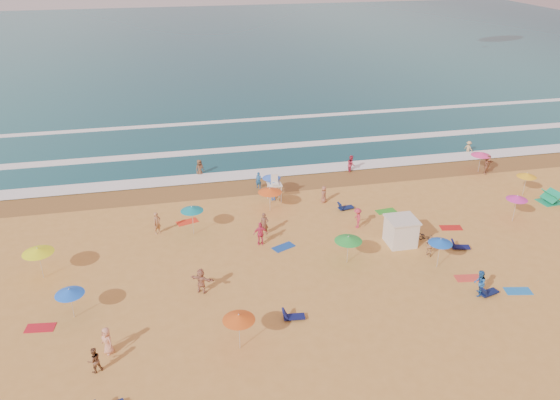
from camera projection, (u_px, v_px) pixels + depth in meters
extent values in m
plane|color=gold|center=(333.00, 249.00, 40.58)|extent=(220.00, 220.00, 0.00)
cube|color=#0C4756|center=(215.00, 46.00, 114.35)|extent=(220.00, 140.00, 0.18)
plane|color=olive|center=(294.00, 182.00, 51.55)|extent=(220.00, 220.00, 0.00)
cube|color=white|center=(288.00, 171.00, 53.70)|extent=(200.00, 2.20, 0.05)
cube|color=white|center=(274.00, 147.00, 59.85)|extent=(200.00, 1.60, 0.05)
cube|color=white|center=(258.00, 119.00, 68.63)|extent=(200.00, 1.20, 0.05)
cube|color=silver|center=(401.00, 232.00, 40.90)|extent=(2.00, 2.00, 2.00)
cube|color=silver|center=(402.00, 219.00, 40.44)|extent=(2.20, 2.20, 0.12)
imported|color=black|center=(425.00, 238.00, 41.26)|extent=(0.89, 1.68, 0.84)
cone|color=blue|center=(271.00, 176.00, 48.08)|extent=(1.63, 1.63, 0.35)
cone|color=yellow|center=(527.00, 175.00, 48.17)|extent=(1.70, 1.70, 0.35)
cone|color=blue|center=(441.00, 241.00, 37.48)|extent=(1.66, 1.66, 0.35)
cone|color=#D830A3|center=(517.00, 197.00, 43.62)|extent=(1.69, 1.69, 0.35)
cone|color=#FC3890|center=(481.00, 154.00, 53.00)|extent=(1.88, 1.88, 0.35)
cone|color=green|center=(348.00, 239.00, 38.09)|extent=(1.95, 1.95, 0.35)
cone|color=#DB5617|center=(239.00, 317.00, 29.95)|extent=(1.83, 1.83, 0.35)
cone|color=#F15919|center=(270.00, 190.00, 45.45)|extent=(2.00, 2.00, 0.35)
cone|color=blue|center=(69.00, 292.00, 32.58)|extent=(1.75, 1.75, 0.35)
cone|color=teal|center=(192.00, 209.00, 41.64)|extent=(1.75, 1.75, 0.35)
cone|color=#EDFF1A|center=(38.00, 250.00, 36.29)|extent=(2.07, 2.07, 0.35)
cube|color=#101550|center=(294.00, 317.00, 33.16)|extent=(1.35, 0.68, 0.34)
cube|color=#0D1845|center=(489.00, 293.00, 35.40)|extent=(1.40, 0.88, 0.34)
cube|color=#0F134D|center=(461.00, 247.00, 40.56)|extent=(1.40, 0.85, 0.34)
cube|color=#101E52|center=(346.00, 208.00, 46.38)|extent=(1.38, 0.77, 0.34)
cube|color=red|center=(40.00, 328.00, 32.47)|extent=(1.79, 1.06, 0.03)
cube|color=#1A47A4|center=(284.00, 247.00, 40.84)|extent=(1.90, 1.49, 0.03)
cube|color=#F5341B|center=(187.00, 222.00, 44.41)|extent=(1.88, 1.33, 0.03)
cube|color=#E24135|center=(468.00, 278.00, 37.16)|extent=(1.80, 1.09, 0.03)
cube|color=red|center=(451.00, 228.00, 43.52)|extent=(1.83, 1.15, 0.03)
cube|color=blue|center=(518.00, 291.00, 35.81)|extent=(1.83, 1.17, 0.03)
cube|color=green|center=(386.00, 211.00, 46.12)|extent=(1.78, 1.04, 0.03)
imported|color=blue|center=(480.00, 283.00, 35.06)|extent=(1.06, 1.11, 1.81)
imported|color=tan|center=(430.00, 246.00, 39.38)|extent=(0.93, 0.99, 1.65)
imported|color=brown|center=(94.00, 360.00, 28.94)|extent=(0.91, 0.83, 1.52)
imported|color=#C83247|center=(357.00, 218.00, 43.24)|extent=(0.74, 1.15, 1.69)
imported|color=tan|center=(201.00, 281.00, 35.36)|extent=(1.67, 1.26, 1.75)
imported|color=#AF7351|center=(487.00, 164.00, 53.05)|extent=(1.68, 1.58, 1.88)
imported|color=#225C9E|center=(259.00, 180.00, 50.00)|extent=(0.68, 0.59, 1.56)
imported|color=blue|center=(273.00, 191.00, 47.70)|extent=(1.21, 0.76, 1.81)
imported|color=#E03862|center=(261.00, 234.00, 40.80)|extent=(1.09, 0.46, 1.87)
imported|color=#BE2F4B|center=(351.00, 164.00, 53.66)|extent=(0.85, 1.02, 1.89)
imported|color=#E29676|center=(107.00, 341.00, 30.21)|extent=(0.93, 0.98, 1.69)
imported|color=brown|center=(264.00, 224.00, 42.19)|extent=(0.71, 0.51, 1.82)
imported|color=brown|center=(200.00, 169.00, 52.85)|extent=(1.04, 0.90, 1.80)
imported|color=#B17951|center=(157.00, 223.00, 42.36)|extent=(0.78, 0.75, 1.80)
imported|color=#9C5E48|center=(324.00, 194.00, 47.40)|extent=(0.75, 0.87, 1.50)
imported|color=tan|center=(468.00, 148.00, 58.28)|extent=(0.94, 1.14, 1.54)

